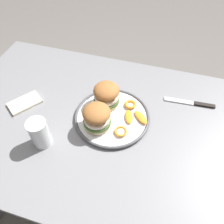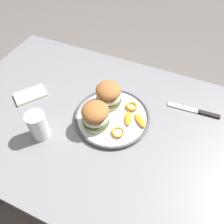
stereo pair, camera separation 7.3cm
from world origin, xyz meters
The scene contains 12 objects.
ground_plane centered at (0.00, 0.00, 0.00)m, with size 8.00×8.00×0.00m, color slate.
dining_table centered at (0.00, 0.00, 0.65)m, with size 1.45×0.84×0.75m.
dinner_plate centered at (0.03, -0.03, 0.76)m, with size 0.31×0.31×0.02m.
sandwich_half_left centered at (0.07, 0.03, 0.82)m, with size 0.11×0.11×0.10m.
sandwich_half_right centered at (0.07, -0.09, 0.82)m, with size 0.11×0.11×0.10m.
orange_peel_curled centered at (-0.03, 0.04, 0.77)m, with size 0.07×0.07×0.01m.
orange_peel_strip_long centered at (-0.04, -0.04, 0.77)m, with size 0.05×0.08×0.01m.
orange_peel_strip_short centered at (-0.09, -0.05, 0.77)m, with size 0.08×0.08×0.01m.
orange_peel_small_curl centered at (-0.03, -0.11, 0.77)m, with size 0.07×0.07×0.01m.
drinking_glass centered at (0.25, 0.16, 0.80)m, with size 0.07×0.07×0.12m.
table_knife centered at (-0.29, -0.21, 0.75)m, with size 0.22×0.03×0.01m.
folded_napkin centered at (0.42, 0.00, 0.76)m, with size 0.14×0.08×0.01m, color beige.
Camera 2 is at (-0.20, 0.49, 1.49)m, focal length 35.63 mm.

